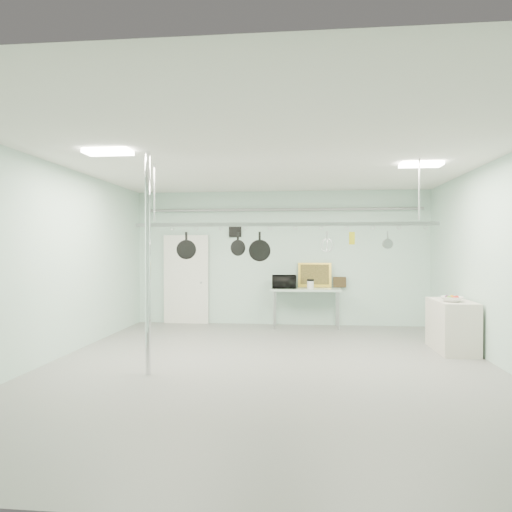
# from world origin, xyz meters

# --- Properties ---
(floor) EXTENTS (8.00, 8.00, 0.00)m
(floor) POSITION_xyz_m (0.00, 0.00, 0.00)
(floor) COLOR gray
(floor) RESTS_ON ground
(ceiling) EXTENTS (7.00, 8.00, 0.02)m
(ceiling) POSITION_xyz_m (0.00, 0.00, 3.19)
(ceiling) COLOR silver
(ceiling) RESTS_ON back_wall
(back_wall) EXTENTS (7.00, 0.02, 3.20)m
(back_wall) POSITION_xyz_m (0.00, 3.99, 1.60)
(back_wall) COLOR #B2D6C5
(back_wall) RESTS_ON floor
(right_wall) EXTENTS (0.02, 8.00, 3.20)m
(right_wall) POSITION_xyz_m (3.49, 0.00, 1.60)
(right_wall) COLOR #B2D6C5
(right_wall) RESTS_ON floor
(door) EXTENTS (1.10, 0.10, 2.20)m
(door) POSITION_xyz_m (-2.30, 3.94, 1.05)
(door) COLOR silver
(door) RESTS_ON floor
(wall_vent) EXTENTS (0.30, 0.04, 0.30)m
(wall_vent) POSITION_xyz_m (-1.10, 3.97, 2.25)
(wall_vent) COLOR black
(wall_vent) RESTS_ON back_wall
(conduit_pipe) EXTENTS (6.60, 0.07, 0.07)m
(conduit_pipe) POSITION_xyz_m (0.00, 3.90, 2.75)
(conduit_pipe) COLOR gray
(conduit_pipe) RESTS_ON back_wall
(chrome_pole) EXTENTS (0.08, 0.08, 3.20)m
(chrome_pole) POSITION_xyz_m (-1.70, -0.60, 1.60)
(chrome_pole) COLOR silver
(chrome_pole) RESTS_ON floor
(prep_table) EXTENTS (1.60, 0.70, 0.91)m
(prep_table) POSITION_xyz_m (0.60, 3.60, 0.83)
(prep_table) COLOR #A1BEAC
(prep_table) RESTS_ON floor
(side_cabinet) EXTENTS (0.60, 1.20, 0.90)m
(side_cabinet) POSITION_xyz_m (3.15, 1.40, 0.45)
(side_cabinet) COLOR beige
(side_cabinet) RESTS_ON floor
(pot_rack) EXTENTS (4.80, 0.06, 1.00)m
(pot_rack) POSITION_xyz_m (0.20, 0.30, 2.23)
(pot_rack) COLOR #B7B7BC
(pot_rack) RESTS_ON ceiling
(light_panel_left) EXTENTS (0.65, 0.30, 0.05)m
(light_panel_left) POSITION_xyz_m (-2.20, -0.80, 3.16)
(light_panel_left) COLOR white
(light_panel_left) RESTS_ON ceiling
(light_panel_right) EXTENTS (0.65, 0.30, 0.05)m
(light_panel_right) POSITION_xyz_m (2.40, 0.60, 3.16)
(light_panel_right) COLOR white
(light_panel_right) RESTS_ON ceiling
(microwave) EXTENTS (0.58, 0.42, 0.30)m
(microwave) POSITION_xyz_m (0.10, 3.57, 1.06)
(microwave) COLOR black
(microwave) RESTS_ON prep_table
(coffee_canister) EXTENTS (0.20, 0.20, 0.18)m
(coffee_canister) POSITION_xyz_m (0.70, 3.41, 1.00)
(coffee_canister) COLOR silver
(coffee_canister) RESTS_ON prep_table
(painting_large) EXTENTS (0.78, 0.14, 0.58)m
(painting_large) POSITION_xyz_m (0.81, 3.90, 1.20)
(painting_large) COLOR gold
(painting_large) RESTS_ON prep_table
(painting_small) EXTENTS (0.30, 0.09, 0.25)m
(painting_small) POSITION_xyz_m (1.39, 3.90, 1.03)
(painting_small) COLOR #322511
(painting_small) RESTS_ON prep_table
(fruit_bowl) EXTENTS (0.44, 0.44, 0.09)m
(fruit_bowl) POSITION_xyz_m (3.07, 1.16, 0.95)
(fruit_bowl) COLOR silver
(fruit_bowl) RESTS_ON side_cabinet
(skillet_left) EXTENTS (0.32, 0.14, 0.41)m
(skillet_left) POSITION_xyz_m (-1.37, 0.30, 1.88)
(skillet_left) COLOR black
(skillet_left) RESTS_ON pot_rack
(skillet_mid) EXTENTS (0.26, 0.13, 0.36)m
(skillet_mid) POSITION_xyz_m (-0.52, 0.30, 1.90)
(skillet_mid) COLOR black
(skillet_mid) RESTS_ON pot_rack
(skillet_right) EXTENTS (0.35, 0.09, 0.47)m
(skillet_right) POSITION_xyz_m (-0.17, 0.30, 1.85)
(skillet_right) COLOR black
(skillet_right) RESTS_ON pot_rack
(whisk) EXTENTS (0.26, 0.26, 0.34)m
(whisk) POSITION_xyz_m (0.89, 0.30, 1.91)
(whisk) COLOR #B8B7BC
(whisk) RESTS_ON pot_rack
(grater) EXTENTS (0.09, 0.05, 0.22)m
(grater) POSITION_xyz_m (1.28, 0.30, 1.98)
(grater) COLOR orange
(grater) RESTS_ON pot_rack
(saucepan) EXTENTS (0.17, 0.13, 0.28)m
(saucepan) POSITION_xyz_m (1.83, 0.30, 1.94)
(saucepan) COLOR silver
(saucepan) RESTS_ON pot_rack
(fruit_cluster) EXTENTS (0.24, 0.24, 0.09)m
(fruit_cluster) POSITION_xyz_m (3.07, 1.16, 0.99)
(fruit_cluster) COLOR #B31810
(fruit_cluster) RESTS_ON fruit_bowl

